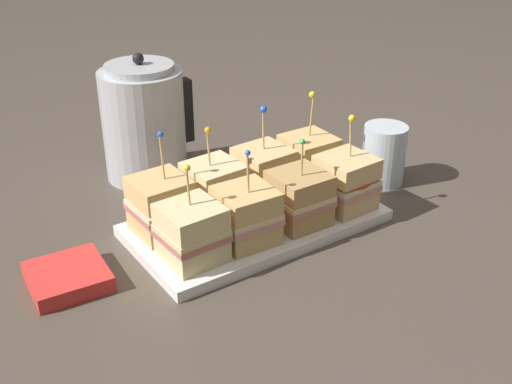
% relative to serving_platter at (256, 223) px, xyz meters
% --- Properties ---
extents(ground_plane, '(6.00, 6.00, 0.00)m').
position_rel_serving_platter_xyz_m(ground_plane, '(0.00, 0.00, -0.01)').
color(ground_plane, '#4C4238').
extents(serving_platter, '(0.40, 0.21, 0.02)m').
position_rel_serving_platter_xyz_m(serving_platter, '(0.00, 0.00, 0.00)').
color(serving_platter, white).
rests_on(serving_platter, ground_plane).
extents(sandwich_front_far_left, '(0.09, 0.09, 0.15)m').
position_rel_serving_platter_xyz_m(sandwich_front_far_left, '(-0.14, -0.04, 0.05)').
color(sandwich_front_far_left, beige).
rests_on(sandwich_front_far_left, serving_platter).
extents(sandwich_front_center_left, '(0.09, 0.09, 0.15)m').
position_rel_serving_platter_xyz_m(sandwich_front_center_left, '(-0.05, -0.05, 0.05)').
color(sandwich_front_center_left, tan).
rests_on(sandwich_front_center_left, serving_platter).
extents(sandwich_front_center_right, '(0.09, 0.09, 0.14)m').
position_rel_serving_platter_xyz_m(sandwich_front_center_right, '(0.05, -0.05, 0.05)').
color(sandwich_front_center_right, tan).
rests_on(sandwich_front_center_right, serving_platter).
extents(sandwich_front_far_right, '(0.09, 0.09, 0.16)m').
position_rel_serving_platter_xyz_m(sandwich_front_far_right, '(0.14, -0.05, 0.05)').
color(sandwich_front_far_right, '#DBB77A').
rests_on(sandwich_front_far_right, serving_platter).
extents(sandwich_back_far_left, '(0.09, 0.09, 0.16)m').
position_rel_serving_platter_xyz_m(sandwich_back_far_left, '(-0.14, 0.05, 0.05)').
color(sandwich_back_far_left, tan).
rests_on(sandwich_back_far_left, serving_platter).
extents(sandwich_back_center_left, '(0.09, 0.09, 0.15)m').
position_rel_serving_platter_xyz_m(sandwich_back_center_left, '(-0.05, 0.05, 0.05)').
color(sandwich_back_center_left, beige).
rests_on(sandwich_back_center_left, serving_platter).
extents(sandwich_back_center_right, '(0.09, 0.09, 0.16)m').
position_rel_serving_platter_xyz_m(sandwich_back_center_right, '(0.05, 0.05, 0.05)').
color(sandwich_back_center_right, '#DBB77A').
rests_on(sandwich_back_center_right, serving_platter).
extents(sandwich_back_far_right, '(0.09, 0.09, 0.17)m').
position_rel_serving_platter_xyz_m(sandwich_back_far_right, '(0.14, 0.05, 0.05)').
color(sandwich_back_far_right, tan).
rests_on(sandwich_back_far_right, serving_platter).
extents(kettle_steel, '(0.17, 0.15, 0.23)m').
position_rel_serving_platter_xyz_m(kettle_steel, '(-0.06, 0.28, 0.10)').
color(kettle_steel, '#B7BABF').
rests_on(kettle_steel, ground_plane).
extents(drinking_glass, '(0.08, 0.08, 0.11)m').
position_rel_serving_platter_xyz_m(drinking_glass, '(0.28, 0.01, 0.05)').
color(drinking_glass, silver).
rests_on(drinking_glass, ground_plane).
extents(napkin_stack, '(0.11, 0.11, 0.02)m').
position_rel_serving_platter_xyz_m(napkin_stack, '(-0.30, 0.02, 0.00)').
color(napkin_stack, red).
rests_on(napkin_stack, ground_plane).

